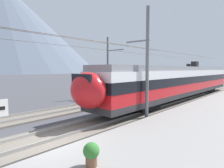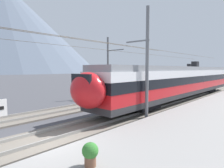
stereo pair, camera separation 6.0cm
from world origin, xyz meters
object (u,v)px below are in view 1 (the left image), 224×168
at_px(catenary_mast_far_side, 109,66).
at_px(potted_plant_platform_edge, 91,152).
at_px(train_near_platform, 180,81).
at_px(train_far_track, 179,77).
at_px(catenary_mast_mid, 146,62).

bearing_deg(catenary_mast_far_side, potted_plant_platform_edge, -138.84).
height_order(train_near_platform, potted_plant_platform_edge, train_near_platform).
xyz_separation_m(catenary_mast_far_side, potted_plant_platform_edge, (-12.93, -11.30, -3.15)).
relative_size(train_far_track, catenary_mast_far_side, 0.58).
relative_size(train_near_platform, train_far_track, 1.07).
relative_size(catenary_mast_mid, potted_plant_platform_edge, 56.62).
xyz_separation_m(train_near_platform, catenary_mast_mid, (-9.63, -1.55, 1.85)).
xyz_separation_m(train_near_platform, potted_plant_platform_edge, (-17.10, -4.17, -1.45)).
bearing_deg(potted_plant_platform_edge, catenary_mast_far_side, 41.16).
relative_size(catenary_mast_far_side, potted_plant_platform_edge, 56.62).
bearing_deg(train_far_track, catenary_mast_far_side, 172.38).
xyz_separation_m(train_near_platform, catenary_mast_far_side, (-4.17, 7.13, 1.70)).
height_order(train_near_platform, train_far_track, same).
bearing_deg(train_far_track, potted_plant_platform_edge, -162.42).
bearing_deg(train_near_platform, catenary_mast_mid, -170.86).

